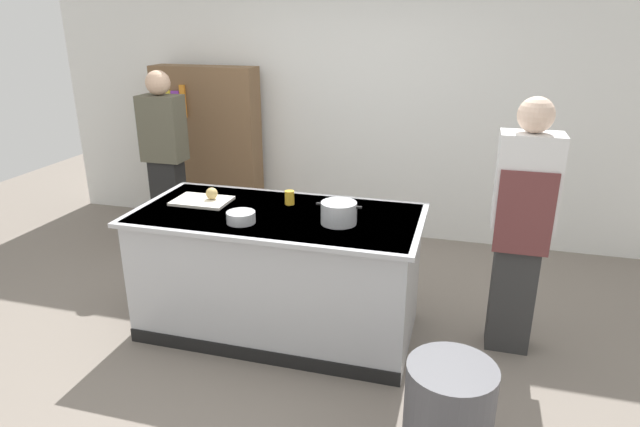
% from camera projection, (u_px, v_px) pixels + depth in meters
% --- Properties ---
extents(ground_plane, '(10.00, 10.00, 0.00)m').
position_uv_depth(ground_plane, '(280.00, 327.00, 4.02)').
color(ground_plane, slate).
extents(back_wall, '(6.40, 0.12, 3.00)m').
position_uv_depth(back_wall, '(347.00, 87.00, 5.40)').
color(back_wall, white).
rests_on(back_wall, ground_plane).
extents(counter_island, '(1.98, 0.98, 0.90)m').
position_uv_depth(counter_island, '(279.00, 270.00, 3.86)').
color(counter_island, '#B7BABF').
rests_on(counter_island, ground_plane).
extents(cutting_board, '(0.40, 0.28, 0.02)m').
position_uv_depth(cutting_board, '(202.00, 201.00, 3.92)').
color(cutting_board, silver).
rests_on(cutting_board, counter_island).
extents(onion, '(0.09, 0.09, 0.09)m').
position_uv_depth(onion, '(212.00, 193.00, 3.91)').
color(onion, tan).
rests_on(onion, cutting_board).
extents(stock_pot, '(0.30, 0.23, 0.14)m').
position_uv_depth(stock_pot, '(339.00, 213.00, 3.50)').
color(stock_pot, '#B7BABF').
rests_on(stock_pot, counter_island).
extents(mixing_bowl, '(0.19, 0.19, 0.07)m').
position_uv_depth(mixing_bowl, '(241.00, 217.00, 3.52)').
color(mixing_bowl, '#B7BABF').
rests_on(mixing_bowl, counter_island).
extents(juice_cup, '(0.07, 0.07, 0.10)m').
position_uv_depth(juice_cup, '(290.00, 198.00, 3.86)').
color(juice_cup, yellow).
rests_on(juice_cup, counter_island).
extents(trash_bin, '(0.45, 0.45, 0.55)m').
position_uv_depth(trash_bin, '(448.00, 413.00, 2.75)').
color(trash_bin, '#4C4C51').
rests_on(trash_bin, ground_plane).
extents(person_chef, '(0.38, 0.25, 1.72)m').
position_uv_depth(person_chef, '(521.00, 223.00, 3.48)').
color(person_chef, '#303030').
rests_on(person_chef, ground_plane).
extents(person_guest, '(0.38, 0.24, 1.72)m').
position_uv_depth(person_guest, '(165.00, 159.00, 5.06)').
color(person_guest, black).
rests_on(person_guest, ground_plane).
extents(bookshelf, '(1.10, 0.31, 1.70)m').
position_uv_depth(bookshelf, '(209.00, 149.00, 5.71)').
color(bookshelf, brown).
rests_on(bookshelf, ground_plane).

